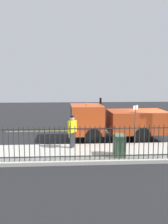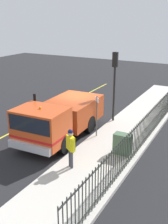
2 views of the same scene
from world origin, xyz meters
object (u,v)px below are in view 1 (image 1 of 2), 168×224
Objects in this scene: work_truck at (111,120)px; utility_cabinet at (119,145)px; street_sign at (135,119)px; traffic_cone at (128,128)px; worker_standing at (72,128)px.

utility_cabinet is (3.70, -0.26, -0.57)m from work_truck.
utility_cabinet is 2.48m from street_sign.
traffic_cone is (-1.99, 1.56, -0.89)m from work_truck.
worker_standing is 0.78× the size of street_sign.
utility_cabinet is 1.43× the size of traffic_cone.
work_truck reaches higher than traffic_cone.
work_truck is at bearing -10.59° from worker_standing.
work_truck is 2.70× the size of street_sign.
utility_cabinet reaches higher than traffic_cone.
work_truck is at bearing -38.07° from traffic_cone.
utility_cabinet is at bearing -17.66° from traffic_cone.
traffic_cone is at bearing -6.45° from worker_standing.
worker_standing is at bearing -124.49° from utility_cabinet.
worker_standing is at bearing 130.60° from work_truck.
worker_standing is at bearing -82.48° from street_sign.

